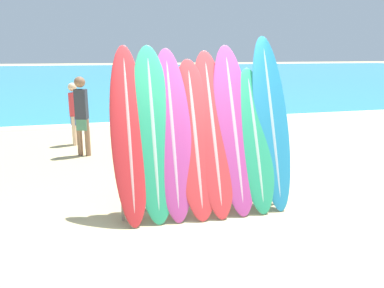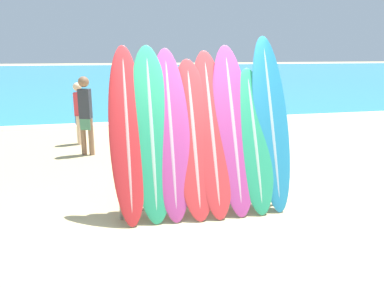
{
  "view_description": "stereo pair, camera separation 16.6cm",
  "coord_description": "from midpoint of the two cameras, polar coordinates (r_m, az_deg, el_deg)",
  "views": [
    {
      "loc": [
        -1.37,
        -4.57,
        2.26
      ],
      "look_at": [
        0.13,
        1.11,
        0.83
      ],
      "focal_mm": 35.0,
      "sensor_mm": 36.0,
      "label": 1
    },
    {
      "loc": [
        -1.21,
        -4.61,
        2.26
      ],
      "look_at": [
        0.13,
        1.11,
        0.83
      ],
      "focal_mm": 35.0,
      "sensor_mm": 36.0,
      "label": 2
    }
  ],
  "objects": [
    {
      "name": "ground_plane",
      "position": [
        5.27,
        2.36,
        -11.66
      ],
      "size": [
        160.0,
        160.0,
        0.0
      ],
      "primitive_type": "plane",
      "color": "tan"
    },
    {
      "name": "ocean_water",
      "position": [
        41.62,
        -11.55,
        10.39
      ],
      "size": [
        120.0,
        60.0,
        0.01
      ],
      "color": "teal",
      "rests_on": "ground_plane"
    },
    {
      "name": "surfboard_rack",
      "position": [
        5.41,
        2.82,
        -5.92
      ],
      "size": [
        2.44,
        0.04,
        0.81
      ],
      "color": "gray",
      "rests_on": "ground_plane"
    },
    {
      "name": "surfboard_slot_0",
      "position": [
        5.12,
        -8.92,
        1.49
      ],
      "size": [
        0.49,
        0.9,
        2.38
      ],
      "color": "red",
      "rests_on": "ground_plane"
    },
    {
      "name": "surfboard_slot_1",
      "position": [
        5.15,
        -5.27,
        1.67
      ],
      "size": [
        0.58,
        0.87,
        2.38
      ],
      "color": "#289E70",
      "rests_on": "ground_plane"
    },
    {
      "name": "surfboard_slot_2",
      "position": [
        5.2,
        -2.35,
        1.61
      ],
      "size": [
        0.54,
        0.9,
        2.34
      ],
      "color": "#B23D8E",
      "rests_on": "ground_plane"
    },
    {
      "name": "surfboard_slot_3",
      "position": [
        5.28,
        1.15,
        0.96
      ],
      "size": [
        0.59,
        0.95,
        2.19
      ],
      "color": "red",
      "rests_on": "ground_plane"
    },
    {
      "name": "surfboard_slot_4",
      "position": [
        5.37,
        3.92,
        1.81
      ],
      "size": [
        0.56,
        1.05,
        2.31
      ],
      "color": "red",
      "rests_on": "ground_plane"
    },
    {
      "name": "surfboard_slot_5",
      "position": [
        5.47,
        7.15,
        2.38
      ],
      "size": [
        0.58,
        1.03,
        2.39
      ],
      "color": "#B23D8E",
      "rests_on": "ground_plane"
    },
    {
      "name": "surfboard_slot_6",
      "position": [
        5.55,
        10.32,
        0.67
      ],
      "size": [
        0.55,
        0.91,
        2.05
      ],
      "color": "#289E70",
      "rests_on": "ground_plane"
    },
    {
      "name": "surfboard_slot_7",
      "position": [
        5.7,
        12.78,
        3.3
      ],
      "size": [
        0.53,
        0.98,
        2.52
      ],
      "color": "teal",
      "rests_on": "ground_plane"
    },
    {
      "name": "person_near_water",
      "position": [
        8.62,
        -15.38,
        4.6
      ],
      "size": [
        0.3,
        0.24,
        1.76
      ],
      "rotation": [
        0.0,
        0.0,
        2.77
      ],
      "color": "#846047",
      "rests_on": "ground_plane"
    },
    {
      "name": "person_mid_beach",
      "position": [
        9.75,
        -16.4,
        4.86
      ],
      "size": [
        0.22,
        0.26,
        1.55
      ],
      "rotation": [
        0.0,
        0.0,
        4.34
      ],
      "color": "beige",
      "rests_on": "ground_plane"
    },
    {
      "name": "person_far_left",
      "position": [
        10.01,
        1.64,
        6.34
      ],
      "size": [
        0.3,
        0.27,
        1.78
      ],
      "rotation": [
        0.0,
        0.0,
        2.61
      ],
      "color": "tan",
      "rests_on": "ground_plane"
    }
  ]
}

